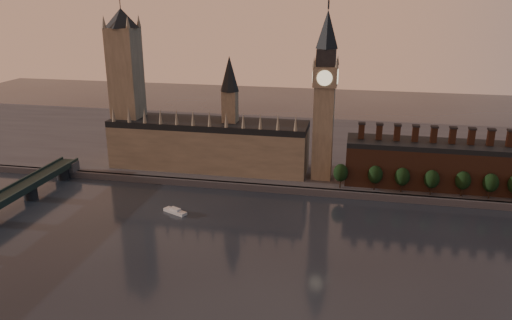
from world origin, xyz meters
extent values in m
plane|color=black|center=(0.00, 0.00, 0.00)|extent=(900.00, 900.00, 0.00)
cube|color=#494A4F|center=(0.00, 90.00, 2.00)|extent=(900.00, 4.00, 4.00)
cube|color=#494A4F|center=(0.00, 180.00, 2.00)|extent=(900.00, 180.00, 4.00)
cube|color=gray|center=(-65.00, 115.00, 18.00)|extent=(130.00, 30.00, 28.00)
cube|color=black|center=(-65.00, 115.00, 34.00)|extent=(130.00, 30.00, 4.00)
cube|color=gray|center=(-50.00, 115.00, 44.00)|extent=(9.00, 9.00, 24.00)
cone|color=black|center=(-50.00, 115.00, 67.00)|extent=(12.00, 12.00, 22.00)
cone|color=gray|center=(-124.00, 101.00, 41.00)|extent=(2.60, 2.60, 10.00)
cone|color=gray|center=(-113.27, 101.00, 41.00)|extent=(2.60, 2.60, 10.00)
cone|color=gray|center=(-102.55, 101.00, 41.00)|extent=(2.60, 2.60, 10.00)
cone|color=gray|center=(-91.82, 101.00, 41.00)|extent=(2.60, 2.60, 10.00)
cone|color=gray|center=(-81.09, 101.00, 41.00)|extent=(2.60, 2.60, 10.00)
cone|color=gray|center=(-70.36, 101.00, 41.00)|extent=(2.60, 2.60, 10.00)
cone|color=gray|center=(-59.64, 101.00, 41.00)|extent=(2.60, 2.60, 10.00)
cone|color=gray|center=(-48.91, 101.00, 41.00)|extent=(2.60, 2.60, 10.00)
cone|color=gray|center=(-38.18, 101.00, 41.00)|extent=(2.60, 2.60, 10.00)
cone|color=gray|center=(-27.45, 101.00, 41.00)|extent=(2.60, 2.60, 10.00)
cone|color=gray|center=(-16.73, 101.00, 41.00)|extent=(2.60, 2.60, 10.00)
cone|color=gray|center=(-6.00, 101.00, 41.00)|extent=(2.60, 2.60, 10.00)
cube|color=gray|center=(-120.00, 115.00, 49.00)|extent=(18.00, 18.00, 90.00)
cone|color=black|center=(-120.00, 115.00, 100.00)|extent=(24.00, 24.00, 12.00)
cylinder|color=#232326|center=(-120.00, 115.00, 106.00)|extent=(0.50, 0.50, 12.00)
cone|color=gray|center=(-128.00, 107.00, 98.00)|extent=(3.00, 3.00, 8.00)
cone|color=gray|center=(-112.00, 107.00, 98.00)|extent=(3.00, 3.00, 8.00)
cone|color=gray|center=(-128.00, 123.00, 98.00)|extent=(3.00, 3.00, 8.00)
cone|color=gray|center=(-112.00, 123.00, 98.00)|extent=(3.00, 3.00, 8.00)
cube|color=gray|center=(10.00, 110.00, 33.00)|extent=(12.00, 12.00, 58.00)
cube|color=gray|center=(10.00, 110.00, 68.00)|extent=(14.00, 14.00, 12.00)
cube|color=#232326|center=(10.00, 110.00, 79.00)|extent=(11.00, 11.00, 10.00)
cone|color=black|center=(10.00, 110.00, 95.00)|extent=(13.00, 13.00, 22.00)
cylinder|color=#232326|center=(10.00, 110.00, 108.50)|extent=(1.00, 1.00, 5.00)
cylinder|color=beige|center=(10.00, 102.80, 68.00)|extent=(9.00, 0.50, 9.00)
cylinder|color=beige|center=(10.00, 117.20, 68.00)|extent=(9.00, 0.50, 9.00)
cylinder|color=beige|center=(2.80, 110.00, 68.00)|extent=(0.50, 9.00, 9.00)
cylinder|color=beige|center=(17.20, 110.00, 68.00)|extent=(0.50, 9.00, 9.00)
cone|color=gray|center=(3.50, 103.50, 77.00)|extent=(2.00, 2.00, 6.00)
cone|color=gray|center=(16.50, 103.50, 77.00)|extent=(2.00, 2.00, 6.00)
cone|color=gray|center=(3.50, 116.50, 77.00)|extent=(2.00, 2.00, 6.00)
cone|color=gray|center=(16.50, 116.50, 77.00)|extent=(2.00, 2.00, 6.00)
cube|color=#553020|center=(80.00, 110.00, 16.00)|extent=(110.00, 25.00, 24.00)
cube|color=black|center=(80.00, 110.00, 29.50)|extent=(110.00, 25.00, 3.00)
cube|color=#553020|center=(33.00, 110.00, 35.50)|extent=(3.50, 3.50, 9.00)
cube|color=#232326|center=(33.00, 110.00, 40.50)|extent=(4.20, 4.20, 1.00)
cube|color=#553020|center=(43.44, 110.00, 35.50)|extent=(3.50, 3.50, 9.00)
cube|color=#232326|center=(43.44, 110.00, 40.50)|extent=(4.20, 4.20, 1.00)
cube|color=#553020|center=(53.89, 110.00, 35.50)|extent=(3.50, 3.50, 9.00)
cube|color=#232326|center=(53.89, 110.00, 40.50)|extent=(4.20, 4.20, 1.00)
cube|color=#553020|center=(64.33, 110.00, 35.50)|extent=(3.50, 3.50, 9.00)
cube|color=#232326|center=(64.33, 110.00, 40.50)|extent=(4.20, 4.20, 1.00)
cube|color=#553020|center=(74.78, 110.00, 35.50)|extent=(3.50, 3.50, 9.00)
cube|color=#232326|center=(74.78, 110.00, 40.50)|extent=(4.20, 4.20, 1.00)
cube|color=#553020|center=(85.22, 110.00, 35.50)|extent=(3.50, 3.50, 9.00)
cube|color=#232326|center=(85.22, 110.00, 40.50)|extent=(4.20, 4.20, 1.00)
cube|color=#553020|center=(95.67, 110.00, 35.50)|extent=(3.50, 3.50, 9.00)
cube|color=#232326|center=(95.67, 110.00, 40.50)|extent=(4.20, 4.20, 1.00)
cube|color=#553020|center=(106.11, 110.00, 35.50)|extent=(3.50, 3.50, 9.00)
cube|color=#232326|center=(106.11, 110.00, 40.50)|extent=(4.20, 4.20, 1.00)
cube|color=#553020|center=(116.56, 110.00, 35.50)|extent=(3.50, 3.50, 9.00)
cube|color=#232326|center=(116.56, 110.00, 40.50)|extent=(4.20, 4.20, 1.00)
cylinder|color=black|center=(22.40, 94.67, 7.00)|extent=(0.80, 0.80, 6.00)
ellipsoid|color=black|center=(22.40, 94.67, 13.50)|extent=(8.60, 8.60, 10.75)
cylinder|color=black|center=(42.48, 95.49, 7.00)|extent=(0.80, 0.80, 6.00)
ellipsoid|color=black|center=(42.48, 95.49, 13.50)|extent=(8.60, 8.60, 10.75)
cylinder|color=black|center=(57.77, 94.95, 7.00)|extent=(0.80, 0.80, 6.00)
ellipsoid|color=black|center=(57.77, 94.95, 13.50)|extent=(8.60, 8.60, 10.75)
cylinder|color=black|center=(74.02, 94.15, 7.00)|extent=(0.80, 0.80, 6.00)
ellipsoid|color=black|center=(74.02, 94.15, 13.50)|extent=(8.60, 8.60, 10.75)
cylinder|color=black|center=(91.19, 95.50, 7.00)|extent=(0.80, 0.80, 6.00)
ellipsoid|color=black|center=(91.19, 95.50, 13.50)|extent=(8.60, 8.60, 10.75)
cylinder|color=black|center=(105.78, 94.58, 7.00)|extent=(0.80, 0.80, 6.00)
ellipsoid|color=black|center=(105.78, 94.58, 13.50)|extent=(8.60, 8.60, 10.75)
cube|color=#494A4F|center=(-155.00, 90.00, 7.00)|extent=(14.00, 8.00, 6.00)
cylinder|color=#232326|center=(-155.00, 51.00, 3.88)|extent=(8.00, 8.00, 7.75)
cylinder|color=#232326|center=(-155.00, 85.00, 3.88)|extent=(8.00, 8.00, 7.75)
cube|color=#BCBCBC|center=(-64.81, 48.62, 0.82)|extent=(14.70, 9.68, 1.63)
cube|color=#BCBCBC|center=(-64.81, 48.62, 2.25)|extent=(6.85, 5.34, 1.23)
camera|label=1|loc=(28.72, -188.06, 113.52)|focal=35.00mm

